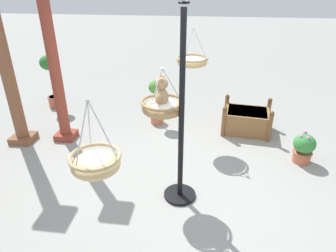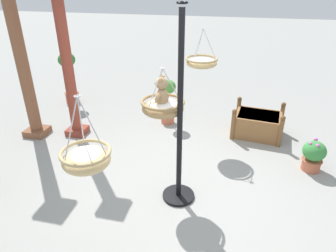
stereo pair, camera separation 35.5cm
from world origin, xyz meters
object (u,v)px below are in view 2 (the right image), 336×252
at_px(hanging_basket_with_teddy, 163,107).
at_px(potted_plant_flowering_red, 168,99).
at_px(display_pole_central, 179,148).
at_px(greenhouse_pillar_right, 21,58).
at_px(teddy_bear, 161,94).
at_px(potted_plant_tall_leafy, 69,74).
at_px(greenhouse_pillar_left, 66,57).
at_px(potted_plant_bushy_green, 313,155).
at_px(hanging_basket_right_low, 202,62).
at_px(wooden_planter_box, 257,124).
at_px(hanging_basket_left_high, 86,158).

xyz_separation_m(hanging_basket_with_teddy, potted_plant_flowering_red, (2.09, 0.42, -0.74)).
xyz_separation_m(display_pole_central, greenhouse_pillar_right, (1.18, 3.00, 0.70)).
distance_m(teddy_bear, potted_plant_tall_leafy, 3.99).
bearing_deg(potted_plant_flowering_red, greenhouse_pillar_right, 114.46).
relative_size(hanging_basket_with_teddy, greenhouse_pillar_left, 0.20).
bearing_deg(greenhouse_pillar_left, potted_plant_flowering_red, -61.60).
bearing_deg(display_pole_central, potted_plant_bushy_green, -59.83).
relative_size(hanging_basket_right_low, wooden_planter_box, 0.65).
bearing_deg(greenhouse_pillar_right, wooden_planter_box, -77.27).
bearing_deg(hanging_basket_left_high, display_pole_central, -35.59).
height_order(teddy_bear, hanging_basket_right_low, hanging_basket_right_low).
xyz_separation_m(hanging_basket_right_low, potted_plant_flowering_red, (0.52, 0.70, -0.93)).
relative_size(display_pole_central, potted_plant_flowering_red, 2.73).
bearing_deg(display_pole_central, potted_plant_flowering_red, 16.67).
bearing_deg(potted_plant_flowering_red, teddy_bear, -169.17).
bearing_deg(teddy_bear, hanging_basket_with_teddy, -90.00).
relative_size(hanging_basket_with_teddy, potted_plant_flowering_red, 0.67).
distance_m(hanging_basket_right_low, potted_plant_flowering_red, 1.27).
bearing_deg(greenhouse_pillar_left, hanging_basket_with_teddy, -121.40).
distance_m(greenhouse_pillar_right, potted_plant_flowering_red, 2.74).
height_order(greenhouse_pillar_left, potted_plant_flowering_red, greenhouse_pillar_left).
bearing_deg(greenhouse_pillar_right, hanging_basket_left_high, -134.01).
relative_size(display_pole_central, hanging_basket_left_high, 3.28).
height_order(greenhouse_pillar_left, potted_plant_tall_leafy, greenhouse_pillar_left).
xyz_separation_m(hanging_basket_left_high, potted_plant_flowering_red, (3.26, -0.06, -0.64)).
bearing_deg(potted_plant_bushy_green, teddy_bear, 113.75).
bearing_deg(hanging_basket_right_low, potted_plant_tall_leafy, 71.21).
relative_size(hanging_basket_right_low, potted_plant_bushy_green, 1.23).
xyz_separation_m(potted_plant_flowering_red, potted_plant_bushy_green, (-1.13, -2.58, -0.26)).
bearing_deg(potted_plant_bushy_green, hanging_basket_with_teddy, 113.95).
distance_m(hanging_basket_with_teddy, hanging_basket_left_high, 1.27).
bearing_deg(potted_plant_bushy_green, display_pole_central, 120.17).
relative_size(hanging_basket_left_high, greenhouse_pillar_left, 0.25).
bearing_deg(hanging_basket_left_high, hanging_basket_right_low, -15.45).
bearing_deg(hanging_basket_right_low, greenhouse_pillar_right, 100.20).
xyz_separation_m(greenhouse_pillar_right, potted_plant_tall_leafy, (1.63, 0.15, -0.78)).
bearing_deg(wooden_planter_box, potted_plant_flowering_red, 85.72).
xyz_separation_m(hanging_basket_left_high, hanging_basket_right_low, (2.74, -0.76, 0.29)).
relative_size(wooden_planter_box, potted_plant_flowering_red, 1.07).
distance_m(hanging_basket_left_high, wooden_planter_box, 3.74).
bearing_deg(hanging_basket_left_high, hanging_basket_with_teddy, -22.29).
height_order(teddy_bear, potted_plant_tall_leafy, teddy_bear).
distance_m(greenhouse_pillar_right, potted_plant_bushy_green, 5.06).
relative_size(teddy_bear, wooden_planter_box, 0.40).
bearing_deg(teddy_bear, greenhouse_pillar_right, 69.35).
xyz_separation_m(hanging_basket_with_teddy, potted_plant_bushy_green, (0.96, -2.15, -1.00)).
bearing_deg(greenhouse_pillar_left, display_pole_central, -121.36).
xyz_separation_m(display_pole_central, hanging_basket_right_low, (1.73, -0.03, 0.66)).
relative_size(greenhouse_pillar_left, potted_plant_flowering_red, 3.33).
bearing_deg(hanging_basket_with_teddy, hanging_basket_right_low, -10.06).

